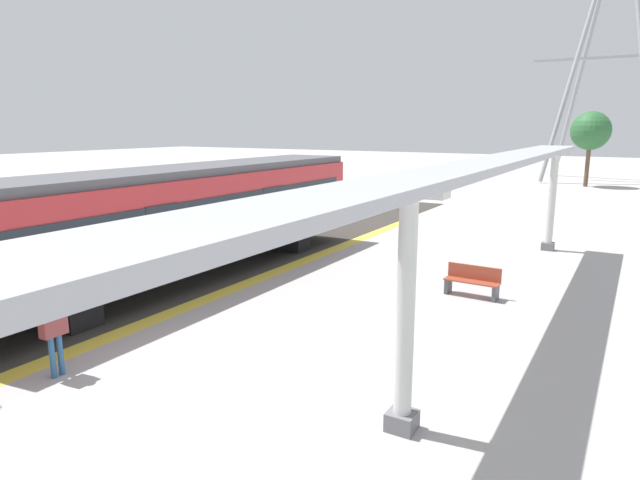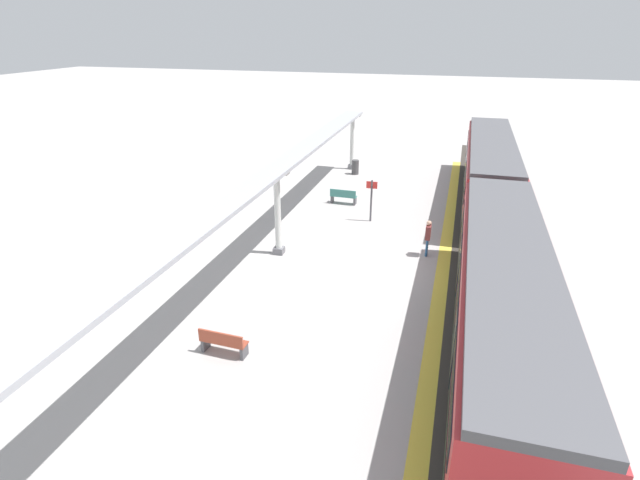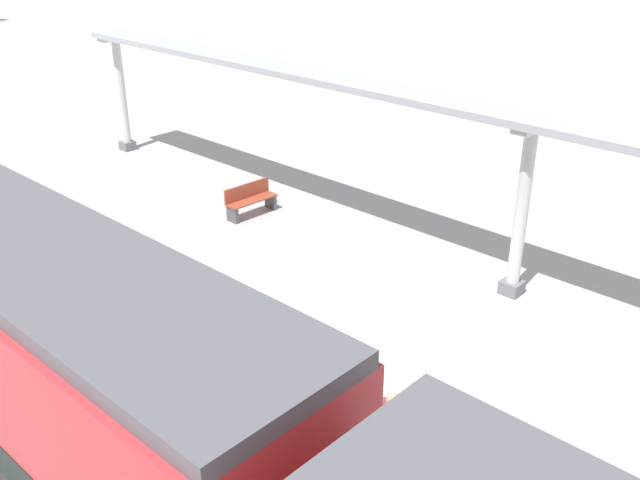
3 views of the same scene
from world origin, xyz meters
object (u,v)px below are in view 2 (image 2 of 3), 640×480
at_px(canopy_pillar_second, 278,213).
at_px(bench_near_end, 223,342).
at_px(passenger_waiting_near_edge, 428,234).
at_px(train_near_carriage, 489,169).
at_px(trash_bin, 355,167).
at_px(bench_mid_platform, 343,196).
at_px(platform_info_sign, 371,197).
at_px(canopy_pillar_nearest, 352,142).
at_px(train_far_carriage, 503,301).

relative_size(canopy_pillar_second, bench_near_end, 2.50).
bearing_deg(passenger_waiting_near_edge, train_near_carriage, -106.74).
bearing_deg(train_near_carriage, trash_bin, -19.91).
xyz_separation_m(bench_mid_platform, platform_info_sign, (-2.00, 2.24, 0.89)).
distance_m(bench_near_end, platform_info_sign, 12.73).
bearing_deg(bench_mid_platform, platform_info_sign, 131.77).
bearing_deg(canopy_pillar_second, platform_info_sign, -122.15).
xyz_separation_m(canopy_pillar_nearest, trash_bin, (-0.54, 1.27, -1.44)).
relative_size(canopy_pillar_nearest, bench_near_end, 2.50).
bearing_deg(canopy_pillar_nearest, bench_near_end, 92.39).
bearing_deg(train_far_carriage, canopy_pillar_nearest, -65.47).
relative_size(train_far_carriage, bench_near_end, 9.77).
xyz_separation_m(canopy_pillar_second, bench_near_end, (-0.93, 7.42, -1.48)).
distance_m(train_far_carriage, bench_mid_platform, 14.63).
bearing_deg(train_near_carriage, platform_info_sign, 42.60).
bearing_deg(trash_bin, platform_info_sign, 107.44).
height_order(train_far_carriage, canopy_pillar_nearest, canopy_pillar_nearest).
xyz_separation_m(train_near_carriage, passenger_waiting_near_edge, (2.66, 8.84, -0.80)).
bearing_deg(platform_info_sign, passenger_waiting_near_edge, 132.23).
height_order(bench_mid_platform, platform_info_sign, platform_info_sign).
bearing_deg(trash_bin, bench_near_end, 91.06).
relative_size(canopy_pillar_second, passenger_waiting_near_edge, 2.29).
relative_size(canopy_pillar_second, bench_mid_platform, 2.51).
height_order(train_near_carriage, trash_bin, train_near_carriage).
bearing_deg(train_far_carriage, platform_info_sign, -59.93).
xyz_separation_m(bench_near_end, passenger_waiting_near_edge, (-5.42, -9.01, 0.59)).
bearing_deg(canopy_pillar_nearest, trash_bin, 113.18).
xyz_separation_m(train_near_carriage, platform_info_sign, (5.82, 5.35, -0.51)).
bearing_deg(trash_bin, canopy_pillar_nearest, -66.82).
height_order(canopy_pillar_second, trash_bin, canopy_pillar_second).
bearing_deg(train_near_carriage, bench_mid_platform, 21.73).
distance_m(train_near_carriage, platform_info_sign, 7.92).
height_order(trash_bin, passenger_waiting_near_edge, passenger_waiting_near_edge).
xyz_separation_m(train_far_carriage, canopy_pillar_nearest, (9.01, -19.74, 0.09)).
relative_size(canopy_pillar_nearest, bench_mid_platform, 2.51).
relative_size(platform_info_sign, passenger_waiting_near_edge, 1.33).
bearing_deg(train_far_carriage, bench_near_end, 16.80).
relative_size(canopy_pillar_nearest, canopy_pillar_second, 1.00).
bearing_deg(bench_mid_platform, trash_bin, -84.02).
xyz_separation_m(train_far_carriage, canopy_pillar_second, (9.01, -4.98, 0.09)).
distance_m(canopy_pillar_nearest, trash_bin, 1.99).
distance_m(bench_mid_platform, trash_bin, 6.22).
height_order(canopy_pillar_second, bench_mid_platform, canopy_pillar_second).
relative_size(trash_bin, platform_info_sign, 0.44).
xyz_separation_m(bench_near_end, platform_info_sign, (-2.26, -12.49, 0.89)).
xyz_separation_m(bench_near_end, trash_bin, (0.39, -20.91, 0.04)).
bearing_deg(platform_info_sign, bench_near_end, 79.75).
bearing_deg(train_near_carriage, passenger_waiting_near_edge, 73.26).
height_order(canopy_pillar_second, bench_near_end, canopy_pillar_second).
bearing_deg(train_far_carriage, trash_bin, -65.38).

